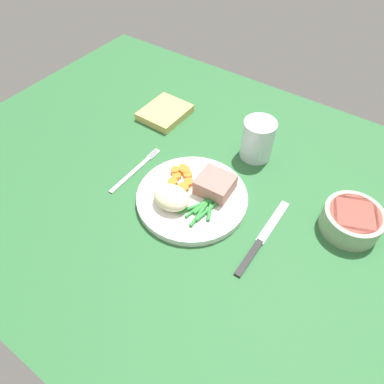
{
  "coord_description": "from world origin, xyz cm",
  "views": [
    {
      "loc": [
        30.79,
        -42.6,
        59.25
      ],
      "look_at": [
        3.87,
        -3.93,
        4.6
      ],
      "focal_mm": 32.62,
      "sensor_mm": 36.0,
      "label": 1
    }
  ],
  "objects_px": {
    "dinner_plate": "(192,198)",
    "fork": "(136,170)",
    "napkin": "(165,112)",
    "salad_bowl": "(352,220)",
    "knife": "(262,238)",
    "water_glass": "(257,142)",
    "meat_portion": "(215,185)"
  },
  "relations": [
    {
      "from": "meat_portion",
      "to": "fork",
      "type": "bearing_deg",
      "value": -168.12
    },
    {
      "from": "meat_portion",
      "to": "salad_bowl",
      "type": "height_order",
      "value": "meat_portion"
    },
    {
      "from": "dinner_plate",
      "to": "fork",
      "type": "distance_m",
      "value": 0.16
    },
    {
      "from": "fork",
      "to": "napkin",
      "type": "xyz_separation_m",
      "value": [
        -0.07,
        0.2,
        0.01
      ]
    },
    {
      "from": "fork",
      "to": "knife",
      "type": "distance_m",
      "value": 0.32
    },
    {
      "from": "fork",
      "to": "napkin",
      "type": "height_order",
      "value": "napkin"
    },
    {
      "from": "knife",
      "to": "water_glass",
      "type": "xyz_separation_m",
      "value": [
        -0.12,
        0.2,
        0.04
      ]
    },
    {
      "from": "water_glass",
      "to": "napkin",
      "type": "height_order",
      "value": "water_glass"
    },
    {
      "from": "dinner_plate",
      "to": "water_glass",
      "type": "xyz_separation_m",
      "value": [
        0.04,
        0.2,
        0.03
      ]
    },
    {
      "from": "knife",
      "to": "napkin",
      "type": "bearing_deg",
      "value": 149.12
    },
    {
      "from": "fork",
      "to": "water_glass",
      "type": "xyz_separation_m",
      "value": [
        0.2,
        0.2,
        0.04
      ]
    },
    {
      "from": "dinner_plate",
      "to": "water_glass",
      "type": "height_order",
      "value": "water_glass"
    },
    {
      "from": "salad_bowl",
      "to": "knife",
      "type": "bearing_deg",
      "value": -136.42
    },
    {
      "from": "water_glass",
      "to": "napkin",
      "type": "xyz_separation_m",
      "value": [
        -0.27,
        -0.0,
        -0.03
      ]
    },
    {
      "from": "napkin",
      "to": "dinner_plate",
      "type": "bearing_deg",
      "value": -41.4
    },
    {
      "from": "fork",
      "to": "napkin",
      "type": "relative_size",
      "value": 1.36
    },
    {
      "from": "water_glass",
      "to": "salad_bowl",
      "type": "xyz_separation_m",
      "value": [
        0.25,
        -0.08,
        -0.01
      ]
    },
    {
      "from": "dinner_plate",
      "to": "napkin",
      "type": "height_order",
      "value": "napkin"
    },
    {
      "from": "knife",
      "to": "salad_bowl",
      "type": "bearing_deg",
      "value": 39.88
    },
    {
      "from": "dinner_plate",
      "to": "knife",
      "type": "height_order",
      "value": "dinner_plate"
    },
    {
      "from": "meat_portion",
      "to": "salad_bowl",
      "type": "relative_size",
      "value": 0.63
    },
    {
      "from": "meat_portion",
      "to": "salad_bowl",
      "type": "distance_m",
      "value": 0.28
    },
    {
      "from": "knife",
      "to": "napkin",
      "type": "relative_size",
      "value": 1.68
    },
    {
      "from": "meat_portion",
      "to": "knife",
      "type": "relative_size",
      "value": 0.35
    },
    {
      "from": "water_glass",
      "to": "salad_bowl",
      "type": "distance_m",
      "value": 0.27
    },
    {
      "from": "knife",
      "to": "water_glass",
      "type": "relative_size",
      "value": 2.14
    },
    {
      "from": "meat_portion",
      "to": "water_glass",
      "type": "distance_m",
      "value": 0.16
    },
    {
      "from": "meat_portion",
      "to": "napkin",
      "type": "distance_m",
      "value": 0.31
    },
    {
      "from": "meat_portion",
      "to": "salad_bowl",
      "type": "xyz_separation_m",
      "value": [
        0.26,
        0.08,
        -0.01
      ]
    },
    {
      "from": "knife",
      "to": "napkin",
      "type": "xyz_separation_m",
      "value": [
        -0.39,
        0.2,
        0.01
      ]
    },
    {
      "from": "salad_bowl",
      "to": "napkin",
      "type": "bearing_deg",
      "value": 171.17
    },
    {
      "from": "meat_portion",
      "to": "fork",
      "type": "height_order",
      "value": "meat_portion"
    }
  ]
}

